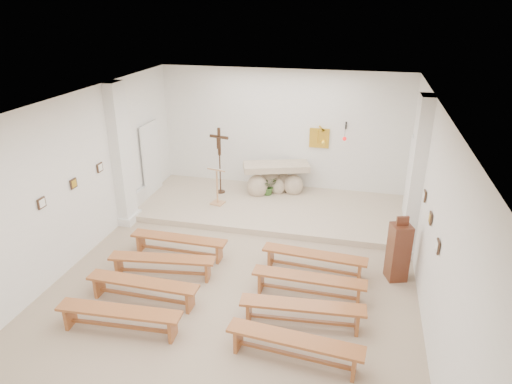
% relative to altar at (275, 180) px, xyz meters
% --- Properties ---
extents(ground, '(7.00, 10.00, 0.00)m').
position_rel_altar_xyz_m(ground, '(0.07, -4.39, -0.51)').
color(ground, tan).
rests_on(ground, ground).
extents(wall_left, '(0.02, 10.00, 3.50)m').
position_rel_altar_xyz_m(wall_left, '(-3.42, -4.39, 1.24)').
color(wall_left, white).
rests_on(wall_left, ground).
extents(wall_right, '(0.02, 10.00, 3.50)m').
position_rel_altar_xyz_m(wall_right, '(3.56, -4.39, 1.24)').
color(wall_right, white).
rests_on(wall_right, ground).
extents(wall_back, '(7.00, 0.02, 3.50)m').
position_rel_altar_xyz_m(wall_back, '(0.07, 0.60, 1.24)').
color(wall_back, white).
rests_on(wall_back, ground).
extents(ceiling, '(7.00, 10.00, 0.02)m').
position_rel_altar_xyz_m(ceiling, '(0.07, -4.39, 2.98)').
color(ceiling, silver).
rests_on(ceiling, wall_back).
extents(sanctuary_platform, '(6.98, 3.00, 0.15)m').
position_rel_altar_xyz_m(sanctuary_platform, '(0.07, -0.89, -0.43)').
color(sanctuary_platform, '#BEA992').
rests_on(sanctuary_platform, ground).
extents(pilaster_left, '(0.26, 0.55, 3.50)m').
position_rel_altar_xyz_m(pilaster_left, '(-3.30, -2.39, 1.24)').
color(pilaster_left, white).
rests_on(pilaster_left, ground).
extents(pilaster_right, '(0.26, 0.55, 3.50)m').
position_rel_altar_xyz_m(pilaster_right, '(3.44, -2.39, 1.24)').
color(pilaster_right, white).
rests_on(pilaster_right, ground).
extents(gold_wall_relief, '(0.55, 0.04, 0.55)m').
position_rel_altar_xyz_m(gold_wall_relief, '(1.12, 0.57, 1.14)').
color(gold_wall_relief, yellow).
rests_on(gold_wall_relief, wall_back).
extents(sanctuary_lamp, '(0.11, 0.36, 0.44)m').
position_rel_altar_xyz_m(sanctuary_lamp, '(1.82, 0.31, 1.30)').
color(sanctuary_lamp, black).
rests_on(sanctuary_lamp, wall_back).
extents(station_frame_left_front, '(0.03, 0.20, 0.20)m').
position_rel_altar_xyz_m(station_frame_left_front, '(-3.40, -5.19, 1.21)').
color(station_frame_left_front, '#3C281A').
rests_on(station_frame_left_front, wall_left).
extents(station_frame_left_mid, '(0.03, 0.20, 0.20)m').
position_rel_altar_xyz_m(station_frame_left_mid, '(-3.40, -4.19, 1.21)').
color(station_frame_left_mid, '#3C281A').
rests_on(station_frame_left_mid, wall_left).
extents(station_frame_left_rear, '(0.03, 0.20, 0.20)m').
position_rel_altar_xyz_m(station_frame_left_rear, '(-3.40, -3.19, 1.21)').
color(station_frame_left_rear, '#3C281A').
rests_on(station_frame_left_rear, wall_left).
extents(station_frame_right_front, '(0.03, 0.20, 0.20)m').
position_rel_altar_xyz_m(station_frame_right_front, '(3.54, -5.19, 1.21)').
color(station_frame_right_front, '#3C281A').
rests_on(station_frame_right_front, wall_right).
extents(station_frame_right_mid, '(0.03, 0.20, 0.20)m').
position_rel_altar_xyz_m(station_frame_right_mid, '(3.54, -4.19, 1.21)').
color(station_frame_right_mid, '#3C281A').
rests_on(station_frame_right_mid, wall_right).
extents(station_frame_right_rear, '(0.03, 0.20, 0.20)m').
position_rel_altar_xyz_m(station_frame_right_rear, '(3.54, -3.19, 1.21)').
color(station_frame_right_rear, '#3C281A').
rests_on(station_frame_right_rear, wall_right).
extents(radiator_left, '(0.10, 0.85, 0.52)m').
position_rel_altar_xyz_m(radiator_left, '(-3.36, -1.69, -0.24)').
color(radiator_left, silver).
rests_on(radiator_left, ground).
extents(radiator_right, '(0.10, 0.85, 0.52)m').
position_rel_altar_xyz_m(radiator_right, '(3.50, -1.69, -0.24)').
color(radiator_right, silver).
rests_on(radiator_right, ground).
extents(altar, '(1.93, 1.23, 0.93)m').
position_rel_altar_xyz_m(altar, '(0.00, 0.00, 0.00)').
color(altar, beige).
rests_on(altar, sanctuary_platform).
extents(lectern, '(0.43, 0.38, 1.06)m').
position_rel_altar_xyz_m(lectern, '(-1.34, -1.16, 0.17)').
color(lectern, tan).
rests_on(lectern, sanctuary_platform).
extents(crucifix_stand, '(0.56, 0.25, 1.88)m').
position_rel_altar_xyz_m(crucifix_stand, '(-1.49, -0.38, 0.73)').
color(crucifix_stand, '#3B2412').
rests_on(crucifix_stand, sanctuary_platform).
extents(potted_plant, '(0.62, 0.62, 0.52)m').
position_rel_altar_xyz_m(potted_plant, '(-0.15, -0.22, -0.10)').
color(potted_plant, '#375E25').
rests_on(potted_plant, sanctuary_platform).
extents(donation_pedestal, '(0.47, 0.47, 1.38)m').
position_rel_altar_xyz_m(donation_pedestal, '(3.17, -3.49, 0.10)').
color(donation_pedestal, '#572F18').
rests_on(donation_pedestal, ground).
extents(bench_left_front, '(2.14, 0.37, 0.45)m').
position_rel_altar_xyz_m(bench_left_front, '(-1.40, -3.67, -0.17)').
color(bench_left_front, '#A1582E').
rests_on(bench_left_front, ground).
extents(bench_right_front, '(2.15, 0.50, 0.45)m').
position_rel_altar_xyz_m(bench_right_front, '(1.55, -3.67, -0.17)').
color(bench_right_front, '#A1582E').
rests_on(bench_right_front, ground).
extents(bench_left_second, '(2.16, 0.62, 0.45)m').
position_rel_altar_xyz_m(bench_left_second, '(-1.40, -4.53, -0.17)').
color(bench_left_second, '#A1582E').
rests_on(bench_left_second, ground).
extents(bench_right_second, '(2.14, 0.39, 0.45)m').
position_rel_altar_xyz_m(bench_right_second, '(1.55, -4.53, -0.17)').
color(bench_right_second, '#A1582E').
rests_on(bench_right_second, ground).
extents(bench_left_third, '(2.14, 0.38, 0.45)m').
position_rel_altar_xyz_m(bench_left_third, '(-1.40, -5.39, -0.17)').
color(bench_left_third, '#A1582E').
rests_on(bench_left_third, ground).
extents(bench_right_third, '(2.15, 0.51, 0.45)m').
position_rel_altar_xyz_m(bench_right_third, '(1.55, -5.39, -0.17)').
color(bench_right_third, '#A1582E').
rests_on(bench_right_third, ground).
extents(bench_left_fourth, '(2.15, 0.46, 0.45)m').
position_rel_altar_xyz_m(bench_left_fourth, '(-1.40, -6.25, -0.17)').
color(bench_left_fourth, '#A1582E').
rests_on(bench_left_fourth, ground).
extents(bench_right_fourth, '(2.15, 0.53, 0.45)m').
position_rel_altar_xyz_m(bench_right_fourth, '(1.55, -6.25, -0.17)').
color(bench_right_fourth, '#A1582E').
rests_on(bench_right_fourth, ground).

